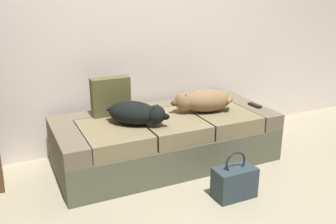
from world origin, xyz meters
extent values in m
plane|color=tan|center=(0.00, 0.00, 0.00)|extent=(10.00, 10.00, 0.00)
cube|color=silver|center=(0.00, 1.61, 1.40)|extent=(6.40, 0.10, 2.80)
cube|color=#545743|center=(0.00, 1.03, 0.15)|extent=(1.95, 0.87, 0.30)
cube|color=#6B5F4C|center=(-0.88, 1.03, 0.37)|extent=(0.20, 0.87, 0.14)
cube|color=#6B5F4C|center=(0.88, 1.03, 0.37)|extent=(0.20, 0.87, 0.14)
cube|color=#6B5F4C|center=(0.00, 1.37, 0.37)|extent=(1.55, 0.20, 0.14)
cube|color=#7E704E|center=(-0.52, 0.93, 0.37)|extent=(0.50, 0.65, 0.14)
cube|color=#7E704E|center=(0.00, 0.93, 0.37)|extent=(0.50, 0.65, 0.14)
cube|color=#7E704E|center=(0.52, 0.93, 0.37)|extent=(0.50, 0.65, 0.14)
ellipsoid|color=black|center=(-0.33, 0.96, 0.54)|extent=(0.48, 0.46, 0.19)
sphere|color=black|center=(-0.18, 0.83, 0.54)|extent=(0.16, 0.16, 0.16)
ellipsoid|color=black|center=(-0.13, 0.78, 0.53)|extent=(0.11, 0.11, 0.06)
cone|color=black|center=(-0.15, 0.86, 0.60)|extent=(0.04, 0.04, 0.05)
cone|color=black|center=(-0.21, 0.80, 0.60)|extent=(0.04, 0.04, 0.05)
ellipsoid|color=black|center=(-0.44, 1.13, 0.55)|extent=(0.17, 0.09, 0.05)
ellipsoid|color=olive|center=(0.40, 0.99, 0.54)|extent=(0.50, 0.34, 0.21)
sphere|color=olive|center=(0.18, 1.04, 0.55)|extent=(0.17, 0.17, 0.17)
ellipsoid|color=#503D27|center=(0.11, 1.05, 0.54)|extent=(0.11, 0.08, 0.06)
cone|color=#503D27|center=(0.18, 0.99, 0.61)|extent=(0.04, 0.04, 0.05)
cone|color=#503D27|center=(0.19, 1.08, 0.61)|extent=(0.04, 0.04, 0.05)
ellipsoid|color=olive|center=(0.59, 0.90, 0.56)|extent=(0.16, 0.17, 0.05)
cube|color=black|center=(0.88, 0.92, 0.45)|extent=(0.05, 0.15, 0.02)
cube|color=brown|center=(-0.43, 1.27, 0.61)|extent=(0.34, 0.13, 0.34)
cube|color=#2C3941|center=(0.21, 0.25, 0.12)|extent=(0.32, 0.18, 0.24)
torus|color=#1F282D|center=(0.21, 0.25, 0.29)|extent=(0.18, 0.02, 0.18)
camera|label=1|loc=(-1.31, -1.83, 1.54)|focal=40.15mm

